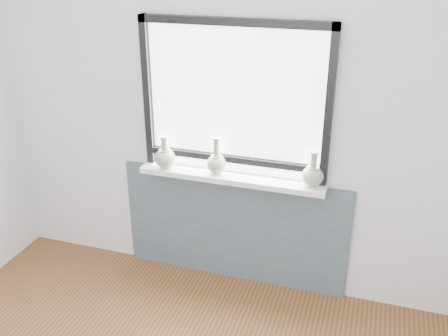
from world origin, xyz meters
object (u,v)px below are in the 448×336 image
(vase_b, at_px, (217,162))
(vase_c, at_px, (313,174))
(vase_a, at_px, (165,157))
(windowsill, at_px, (231,177))

(vase_b, bearing_deg, vase_c, 0.15)
(vase_a, bearing_deg, windowsill, 2.34)
(vase_b, relative_size, vase_c, 1.08)
(windowsill, distance_m, vase_b, 0.15)
(vase_b, bearing_deg, windowsill, -2.40)
(vase_a, relative_size, vase_b, 0.90)
(windowsill, xyz_separation_m, vase_c, (0.56, 0.01, 0.10))
(windowsill, bearing_deg, vase_a, -177.66)
(vase_a, distance_m, vase_b, 0.38)
(windowsill, height_order, vase_b, vase_b)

